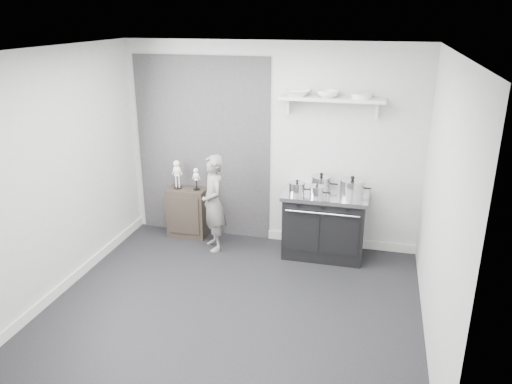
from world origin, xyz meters
TOP-DOWN VIEW (x-y plane):
  - ground at (0.00, 0.00)m, footprint 4.00×4.00m
  - room_shell at (-0.09, 0.15)m, footprint 4.02×3.62m
  - wall_shelf at (0.80, 1.68)m, footprint 1.30×0.26m
  - stove at (0.80, 1.48)m, footprint 1.07×0.67m
  - side_cabinet at (-1.14, 1.61)m, footprint 0.54×0.32m
  - child at (-0.65, 1.30)m, footprint 0.53×0.57m
  - pot_front_left at (0.45, 1.36)m, footprint 0.29×0.21m
  - pot_back_left at (0.72, 1.62)m, footprint 0.35×0.27m
  - pot_back_right at (1.12, 1.55)m, footprint 0.39×0.31m
  - pot_front_center at (0.71, 1.31)m, footprint 0.26×0.18m
  - skeleton_full at (-1.27, 1.61)m, footprint 0.13×0.08m
  - skeleton_torso at (-0.99, 1.61)m, footprint 0.10×0.06m
  - bowl_large at (0.37, 1.67)m, footprint 0.33×0.33m
  - bowl_small at (0.75, 1.67)m, footprint 0.27×0.27m
  - plate_stack at (1.16, 1.67)m, footprint 0.25×0.25m

SIDE VIEW (x-z plane):
  - ground at x=0.00m, z-range 0.00..0.00m
  - side_cabinet at x=-1.14m, z-range 0.00..0.70m
  - stove at x=0.80m, z-range 0.00..0.86m
  - child at x=-0.65m, z-range 0.00..1.31m
  - skeleton_torso at x=-0.99m, z-range 0.70..1.06m
  - pot_front_center at x=0.71m, z-range 0.85..1.02m
  - skeleton_full at x=-1.27m, z-range 0.70..1.17m
  - pot_front_left at x=0.45m, z-range 0.84..1.03m
  - pot_back_left at x=0.72m, z-range 0.84..1.06m
  - pot_back_right at x=1.12m, z-range 0.84..1.07m
  - room_shell at x=-0.09m, z-range 0.28..2.99m
  - wall_shelf at x=0.80m, z-range 1.89..2.13m
  - plate_stack at x=1.16m, z-range 2.04..2.10m
  - bowl_large at x=0.37m, z-range 2.04..2.12m
  - bowl_small at x=0.75m, z-range 2.04..2.12m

